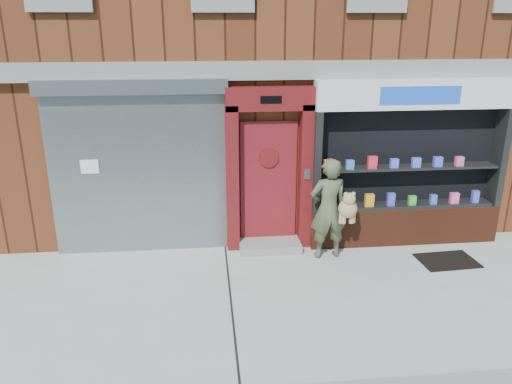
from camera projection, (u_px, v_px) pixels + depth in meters
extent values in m
plane|color=#9E9E99|center=(334.00, 296.00, 7.51)|extent=(80.00, 80.00, 0.00)
cube|color=#552513|center=(279.00, 18.00, 11.87)|extent=(12.00, 8.00, 8.00)
cube|color=gray|center=(314.00, 70.00, 8.30)|extent=(12.00, 0.16, 0.30)
cube|color=gray|center=(139.00, 175.00, 8.59)|extent=(3.00, 0.10, 2.80)
cube|color=slate|center=(132.00, 87.00, 8.04)|extent=(3.10, 0.30, 0.24)
cube|color=white|center=(90.00, 167.00, 8.39)|extent=(0.30, 0.01, 0.24)
cube|color=#611013|center=(232.00, 180.00, 8.70)|extent=(0.22, 0.28, 2.60)
cube|color=#611013|center=(306.00, 177.00, 8.83)|extent=(0.22, 0.28, 2.60)
cube|color=#611013|center=(270.00, 98.00, 8.32)|extent=(1.50, 0.28, 0.40)
cube|color=black|center=(271.00, 100.00, 8.18)|extent=(0.35, 0.01, 0.12)
cube|color=maroon|center=(268.00, 182.00, 8.90)|extent=(1.00, 0.06, 2.20)
cylinder|color=black|center=(269.00, 158.00, 8.72)|extent=(0.28, 0.02, 0.28)
cylinder|color=#611013|center=(269.00, 158.00, 8.71)|extent=(0.34, 0.02, 0.34)
cube|color=gray|center=(270.00, 246.00, 9.01)|extent=(1.10, 0.55, 0.15)
cube|color=slate|center=(307.00, 174.00, 8.66)|extent=(0.10, 0.02, 0.18)
cube|color=#592515|center=(402.00, 224.00, 9.26)|extent=(3.50, 0.40, 0.70)
cube|color=black|center=(316.00, 162.00, 8.69)|extent=(0.12, 0.40, 1.80)
cube|color=black|center=(499.00, 156.00, 9.03)|extent=(0.12, 0.40, 1.80)
cube|color=black|center=(405.00, 156.00, 9.03)|extent=(3.30, 0.03, 1.80)
cube|color=black|center=(404.00, 205.00, 9.14)|extent=(3.20, 0.36, 0.06)
cube|color=black|center=(408.00, 167.00, 8.91)|extent=(3.20, 0.36, 0.04)
cube|color=white|center=(416.00, 94.00, 8.49)|extent=(3.50, 0.40, 0.50)
cube|color=blue|center=(421.00, 95.00, 8.30)|extent=(1.40, 0.01, 0.30)
cube|color=red|center=(326.00, 202.00, 8.87)|extent=(0.15, 0.09, 0.22)
cube|color=red|center=(347.00, 203.00, 8.92)|extent=(0.15, 0.09, 0.17)
cube|color=orange|center=(369.00, 200.00, 8.95)|extent=(0.16, 0.09, 0.23)
cube|color=#3B48C9|center=(391.00, 199.00, 8.99)|extent=(0.13, 0.09, 0.23)
cube|color=green|center=(412.00, 200.00, 9.04)|extent=(0.13, 0.09, 0.17)
cube|color=blue|center=(433.00, 199.00, 9.08)|extent=(0.11, 0.09, 0.18)
cube|color=#F9539C|center=(454.00, 198.00, 9.11)|extent=(0.15, 0.09, 0.20)
cube|color=#434FE5|center=(475.00, 197.00, 9.15)|extent=(0.12, 0.09, 0.23)
cube|color=orange|center=(327.00, 165.00, 8.65)|extent=(0.13, 0.09, 0.18)
cube|color=#3C6DCD|center=(350.00, 165.00, 8.69)|extent=(0.13, 0.09, 0.16)
cube|color=red|center=(372.00, 162.00, 8.72)|extent=(0.16, 0.09, 0.22)
cube|color=#4560ED|center=(394.00, 163.00, 8.77)|extent=(0.14, 0.09, 0.16)
cube|color=#4465EA|center=(416.00, 162.00, 8.81)|extent=(0.15, 0.09, 0.17)
cube|color=blue|center=(438.00, 162.00, 8.85)|extent=(0.15, 0.09, 0.18)
cube|color=#EC4E86|center=(459.00, 161.00, 8.89)|extent=(0.14, 0.09, 0.17)
imported|color=#4C5236|center=(328.00, 209.00, 8.50)|extent=(0.69, 0.49, 1.78)
sphere|color=tan|center=(348.00, 209.00, 8.35)|extent=(0.32, 0.32, 0.32)
sphere|color=tan|center=(349.00, 199.00, 8.23)|extent=(0.21, 0.21, 0.21)
sphere|color=tan|center=(346.00, 194.00, 8.20)|extent=(0.07, 0.07, 0.07)
sphere|color=tan|center=(353.00, 194.00, 8.21)|extent=(0.07, 0.07, 0.07)
cylinder|color=tan|center=(341.00, 218.00, 8.39)|extent=(0.07, 0.07, 0.19)
cylinder|color=tan|center=(353.00, 217.00, 8.41)|extent=(0.07, 0.07, 0.19)
cylinder|color=tan|center=(344.00, 218.00, 8.37)|extent=(0.07, 0.07, 0.19)
cylinder|color=tan|center=(351.00, 218.00, 8.38)|extent=(0.07, 0.07, 0.19)
cube|color=black|center=(447.00, 261.00, 8.58)|extent=(1.00, 0.73, 0.02)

